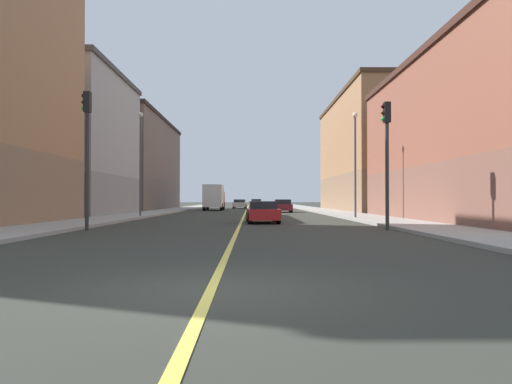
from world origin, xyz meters
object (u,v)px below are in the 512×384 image
at_px(car_silver, 240,204).
at_px(car_red, 263,212).
at_px(building_left_near, 494,137).
at_px(traffic_light_left_near, 387,147).
at_px(traffic_light_right_near, 87,141).
at_px(street_lamp_left_near, 355,154).
at_px(car_maroon, 283,206).
at_px(building_right_midblock, 64,144).
at_px(car_orange, 256,203).
at_px(building_left_mid, 376,154).
at_px(box_truck, 214,197).
at_px(street_lamp_right_near, 140,153).
at_px(building_right_distant, 129,164).

bearing_deg(car_silver, car_red, -86.83).
bearing_deg(building_left_near, traffic_light_left_near, -139.28).
relative_size(traffic_light_left_near, traffic_light_right_near, 0.93).
distance_m(street_lamp_left_near, car_silver, 39.85).
height_order(traffic_light_left_near, car_red, traffic_light_left_near).
bearing_deg(car_red, car_maroon, 83.23).
xyz_separation_m(building_right_midblock, traffic_light_right_near, (8.44, -18.93, -2.07)).
bearing_deg(car_orange, building_right_midblock, -114.70).
bearing_deg(car_maroon, building_left_mid, 25.76).
distance_m(building_left_near, traffic_light_right_near, 22.80).
height_order(car_maroon, box_truck, box_truck).
height_order(traffic_light_right_near, car_orange, traffic_light_right_near).
bearing_deg(traffic_light_right_near, car_orange, 81.70).
relative_size(street_lamp_left_near, car_maroon, 1.68).
distance_m(traffic_light_left_near, street_lamp_right_near, 20.03).
relative_size(building_right_midblock, street_lamp_right_near, 1.90).
xyz_separation_m(car_silver, car_red, (2.38, -43.00, -0.02)).
xyz_separation_m(building_left_near, car_silver, (-16.14, 42.36, -4.41)).
height_order(traffic_light_left_near, car_orange, traffic_light_left_near).
xyz_separation_m(building_left_mid, street_lamp_right_near, (-22.56, -19.67, -1.83)).
relative_size(building_left_near, building_right_midblock, 1.68).
height_order(street_lamp_left_near, car_silver, street_lamp_left_near).
bearing_deg(traffic_light_left_near, car_maroon, 95.40).
xyz_separation_m(street_lamp_left_near, street_lamp_right_near, (-15.11, 3.26, 0.31)).
xyz_separation_m(building_right_midblock, car_red, (16.26, -12.28, -5.37)).
distance_m(building_left_near, box_truck, 35.30).
distance_m(street_lamp_right_near, car_silver, 36.26).
bearing_deg(traffic_light_left_near, building_right_distant, 118.32).
xyz_separation_m(building_right_midblock, street_lamp_right_near, (7.45, -4.73, -1.27)).
relative_size(street_lamp_right_near, car_silver, 1.73).
bearing_deg(building_right_midblock, traffic_light_right_near, -65.98).
relative_size(building_right_midblock, car_orange, 3.16).
bearing_deg(car_maroon, car_orange, 95.38).
bearing_deg(building_left_mid, street_lamp_left_near, -108.00).
xyz_separation_m(traffic_light_right_near, car_red, (7.83, 6.65, -3.30)).
bearing_deg(street_lamp_left_near, traffic_light_right_near, -142.23).
xyz_separation_m(traffic_light_right_near, car_maroon, (10.42, 28.49, -3.27)).
relative_size(building_left_mid, street_lamp_left_near, 3.62).
bearing_deg(car_maroon, building_right_midblock, -153.11).
bearing_deg(car_orange, building_right_distant, -138.34).
height_order(building_right_distant, box_truck, building_right_distant).
distance_m(car_silver, car_red, 43.07).
bearing_deg(box_truck, car_silver, 77.61).
bearing_deg(building_left_mid, street_lamp_right_near, -138.91).
bearing_deg(building_left_mid, car_orange, 123.35).
height_order(building_left_near, car_maroon, building_left_near).
relative_size(building_left_mid, car_silver, 5.79).
bearing_deg(street_lamp_left_near, building_right_distant, 127.85).
relative_size(car_silver, box_truck, 0.64).
xyz_separation_m(building_left_mid, building_right_midblock, (-30.01, -14.95, -0.56)).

